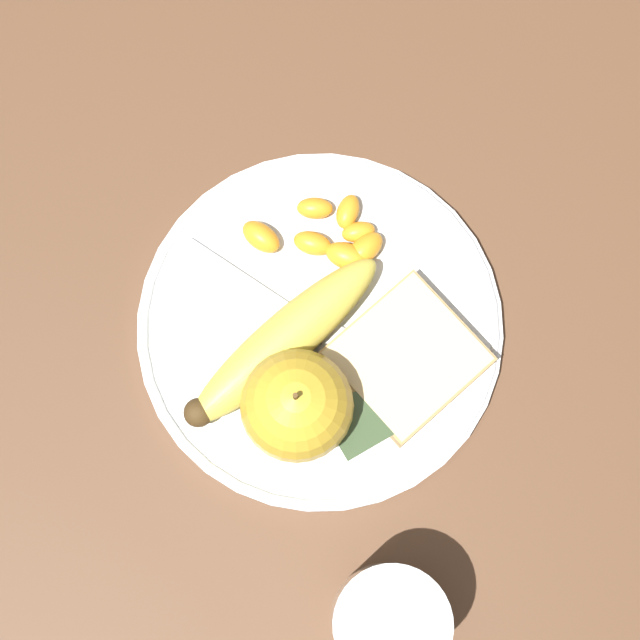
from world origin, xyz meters
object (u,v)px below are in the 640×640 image
object	(u,v)px
juice_glass	(389,621)
bread_slice	(407,358)
fork	(305,323)
apple	(297,406)
banana	(281,340)
plate	(320,327)
jam_packet	(363,421)

from	to	relation	value
juice_glass	bread_slice	size ratio (longest dim) A/B	0.76
fork	bread_slice	bearing A→B (deg)	13.31
juice_glass	apple	size ratio (longest dim) A/B	0.95
juice_glass	banana	distance (m)	0.21
banana	apple	bearing A→B (deg)	73.31
apple	banana	size ratio (longest dim) A/B	0.49
fork	juice_glass	bearing A→B (deg)	-40.62
plate	juice_glass	distance (m)	0.22
bread_slice	fork	distance (m)	0.08
fork	jam_packet	size ratio (longest dim) A/B	3.52
juice_glass	fork	xyz separation A→B (m)	(-0.06, -0.22, -0.03)
plate	banana	xyz separation A→B (m)	(0.03, -0.00, 0.02)
juice_glass	jam_packet	xyz separation A→B (m)	(-0.06, -0.13, -0.02)
bread_slice	jam_packet	distance (m)	0.06
banana	bread_slice	world-z (taller)	banana
apple	banana	distance (m)	0.06
banana	jam_packet	size ratio (longest dim) A/B	3.68
apple	fork	bearing A→B (deg)	-123.93
jam_packet	apple	bearing A→B (deg)	-38.46
banana	jam_packet	distance (m)	0.08
plate	fork	xyz separation A→B (m)	(0.01, -0.01, 0.01)
bread_slice	fork	bearing A→B (deg)	-50.74
fork	banana	bearing A→B (deg)	-101.40
apple	jam_packet	size ratio (longest dim) A/B	1.80
jam_packet	banana	bearing A→B (deg)	-74.49
plate	fork	distance (m)	0.01
plate	fork	bearing A→B (deg)	-39.01
juice_glass	jam_packet	distance (m)	0.14
plate	apple	distance (m)	0.08
plate	apple	xyz separation A→B (m)	(0.05, 0.05, 0.04)
juice_glass	banana	xyz separation A→B (m)	(-0.03, -0.21, -0.01)
plate	juice_glass	xyz separation A→B (m)	(0.07, 0.21, 0.03)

